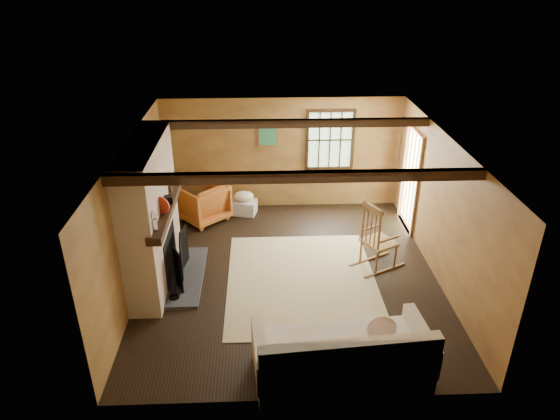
{
  "coord_description": "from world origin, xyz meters",
  "views": [
    {
      "loc": [
        -0.46,
        -7.2,
        4.85
      ],
      "look_at": [
        -0.14,
        0.4,
        1.05
      ],
      "focal_mm": 32.0,
      "sensor_mm": 36.0,
      "label": 1
    }
  ],
  "objects_px": {
    "sofa": "(343,359)",
    "fireplace": "(152,221)",
    "armchair": "(203,202)",
    "rocking_chair": "(377,240)",
    "laundry_basket": "(244,207)"
  },
  "relations": [
    {
      "from": "sofa",
      "to": "fireplace",
      "type": "bearing_deg",
      "value": 134.27
    },
    {
      "from": "laundry_basket",
      "to": "fireplace",
      "type": "bearing_deg",
      "value": -120.44
    },
    {
      "from": "fireplace",
      "to": "armchair",
      "type": "xyz_separation_m",
      "value": [
        0.56,
        2.12,
        -0.7
      ]
    },
    {
      "from": "fireplace",
      "to": "laundry_basket",
      "type": "distance_m",
      "value": 2.92
    },
    {
      "from": "rocking_chair",
      "to": "armchair",
      "type": "relative_size",
      "value": 1.41
    },
    {
      "from": "rocking_chair",
      "to": "armchair",
      "type": "bearing_deg",
      "value": 31.59
    },
    {
      "from": "laundry_basket",
      "to": "armchair",
      "type": "height_order",
      "value": "armchair"
    },
    {
      "from": "laundry_basket",
      "to": "armchair",
      "type": "bearing_deg",
      "value": -162.5
    },
    {
      "from": "sofa",
      "to": "armchair",
      "type": "relative_size",
      "value": 2.61
    },
    {
      "from": "sofa",
      "to": "armchair",
      "type": "xyz_separation_m",
      "value": [
        -2.2,
        4.53,
        0.08
      ]
    },
    {
      "from": "rocking_chair",
      "to": "armchair",
      "type": "distance_m",
      "value": 3.73
    },
    {
      "from": "armchair",
      "to": "laundry_basket",
      "type": "bearing_deg",
      "value": 155.61
    },
    {
      "from": "fireplace",
      "to": "armchair",
      "type": "relative_size",
      "value": 2.72
    },
    {
      "from": "fireplace",
      "to": "armchair",
      "type": "distance_m",
      "value": 2.3
    },
    {
      "from": "rocking_chair",
      "to": "armchair",
      "type": "xyz_separation_m",
      "value": [
        -3.2,
        1.92,
        -0.12
      ]
    }
  ]
}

